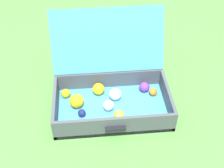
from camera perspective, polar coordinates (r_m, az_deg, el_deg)
ground_plane at (r=1.82m, az=-2.88°, el=-3.97°), size 16.00×16.00×0.00m
open_suitcase at (r=1.77m, az=-0.42°, el=-0.59°), size 0.66×0.57×0.49m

